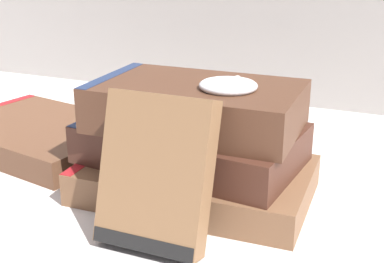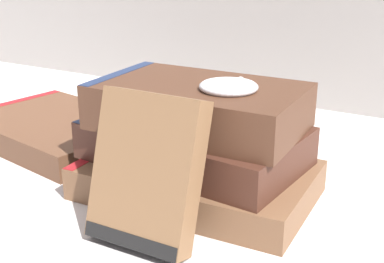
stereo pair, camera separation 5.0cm
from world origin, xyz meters
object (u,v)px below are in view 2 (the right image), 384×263
object	(u,v)px
book_flat_middle	(189,142)
book_flat_top	(194,105)
reading_glasses	(184,132)
book_side_left	(55,128)
book_leaning_front	(146,176)
pocket_watch	(229,87)
book_flat_bottom	(192,179)

from	to	relation	value
book_flat_middle	book_flat_top	bearing A→B (deg)	-21.52
reading_glasses	book_side_left	bearing A→B (deg)	-132.75
book_leaning_front	pocket_watch	distance (m)	0.11
pocket_watch	book_flat_top	bearing A→B (deg)	173.77
reading_glasses	book_flat_bottom	bearing A→B (deg)	-46.92
book_flat_bottom	book_flat_middle	distance (m)	0.04
book_flat_bottom	book_leaning_front	size ratio (longest dim) A/B	1.78
book_leaning_front	reading_glasses	size ratio (longest dim) A/B	1.05
book_side_left	book_leaning_front	world-z (taller)	book_leaning_front
pocket_watch	book_flat_bottom	bearing A→B (deg)	-177.25
pocket_watch	reading_glasses	world-z (taller)	pocket_watch
book_flat_top	book_side_left	xyz separation A→B (m)	(-0.22, 0.04, -0.07)
reading_glasses	book_flat_top	bearing A→B (deg)	-46.30
book_flat_bottom	book_side_left	distance (m)	0.23
book_side_left	pocket_watch	distance (m)	0.28
pocket_watch	reading_glasses	xyz separation A→B (m)	(-0.13, 0.14, -0.11)
book_leaning_front	reading_glasses	distance (m)	0.27
book_flat_middle	reading_glasses	bearing A→B (deg)	127.30
book_flat_middle	pocket_watch	size ratio (longest dim) A/B	3.86
book_flat_top	book_side_left	bearing A→B (deg)	168.16
book_flat_bottom	pocket_watch	world-z (taller)	pocket_watch
pocket_watch	reading_glasses	distance (m)	0.22
book_leaning_front	reading_glasses	xyz separation A→B (m)	(-0.10, 0.24, -0.06)
book_leaning_front	pocket_watch	xyz separation A→B (m)	(0.03, 0.10, 0.06)
book_flat_bottom	book_leaning_front	xyz separation A→B (m)	(0.01, -0.09, 0.04)
book_flat_middle	book_leaning_front	distance (m)	0.11
book_flat_middle	book_flat_top	distance (m)	0.04
book_flat_top	pocket_watch	xyz separation A→B (m)	(0.04, -0.00, 0.02)
book_flat_middle	book_flat_top	xyz separation A→B (m)	(0.01, -0.00, 0.04)
book_side_left	reading_glasses	world-z (taller)	book_side_left
book_flat_top	reading_glasses	distance (m)	0.19
book_flat_bottom	book_flat_top	xyz separation A→B (m)	(-0.00, 0.01, 0.07)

